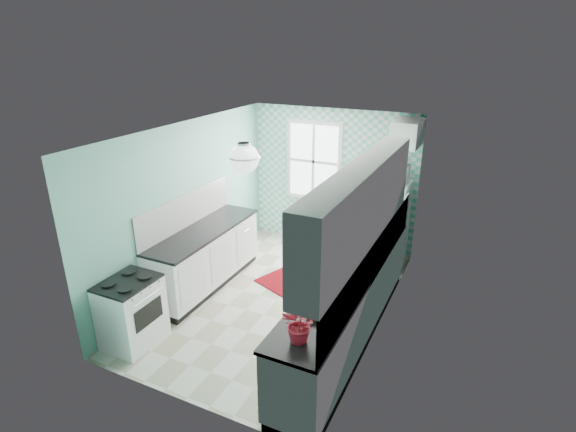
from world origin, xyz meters
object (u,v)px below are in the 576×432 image
at_px(ceiling_light, 244,158).
at_px(fruit_bowl, 318,314).
at_px(potted_plant, 301,325).
at_px(fridge, 386,224).
at_px(microwave, 391,173).
at_px(sink, 375,239).
at_px(stove, 131,311).

bearing_deg(ceiling_light, fruit_bowl, -27.89).
bearing_deg(potted_plant, fridge, 91.40).
height_order(ceiling_light, potted_plant, ceiling_light).
bearing_deg(fridge, microwave, 57.62).
bearing_deg(fridge, ceiling_light, -110.11).
height_order(fridge, microwave, microwave).
distance_m(ceiling_light, sink, 2.37).
xyz_separation_m(ceiling_light, potted_plant, (1.20, -1.09, -1.20)).
distance_m(fridge, stove, 4.17).
relative_size(ceiling_light, fridge, 0.24).
bearing_deg(sink, ceiling_light, -132.84).
distance_m(fridge, fruit_bowl, 3.27).
distance_m(fridge, sink, 1.16).
bearing_deg(ceiling_light, fridge, 67.07).
xyz_separation_m(ceiling_light, fruit_bowl, (1.20, -0.64, -1.35)).
distance_m(stove, sink, 3.38).
distance_m(ceiling_light, microwave, 2.94).
height_order(fridge, stove, fridge).
xyz_separation_m(stove, sink, (2.40, 2.33, 0.48)).
distance_m(fridge, microwave, 0.87).
bearing_deg(microwave, stove, 59.58).
distance_m(ceiling_light, fruit_bowl, 1.92).
bearing_deg(stove, potted_plant, -8.66).
distance_m(stove, microwave, 4.32).
bearing_deg(fruit_bowl, ceiling_light, 152.11).
relative_size(stove, fruit_bowl, 3.34).
height_order(sink, fruit_bowl, sink).
height_order(ceiling_light, stove, ceiling_light).
xyz_separation_m(sink, potted_plant, (-0.00, -2.58, 0.19)).
relative_size(fridge, stove, 1.71).
bearing_deg(stove, fruit_bowl, 2.08).
bearing_deg(microwave, ceiling_light, 70.33).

